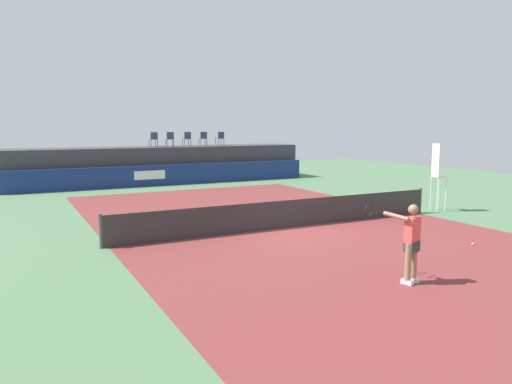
# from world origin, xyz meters

# --- Properties ---
(ground_plane) EXTENTS (48.00, 48.00, 0.00)m
(ground_plane) POSITION_xyz_m (0.00, 3.00, 0.00)
(ground_plane) COLOR #4C704C
(court_inner) EXTENTS (12.00, 22.00, 0.00)m
(court_inner) POSITION_xyz_m (0.00, 0.00, 0.00)
(court_inner) COLOR maroon
(court_inner) RESTS_ON ground
(sponsor_wall) EXTENTS (18.00, 0.22, 1.20)m
(sponsor_wall) POSITION_xyz_m (-0.00, 13.50, 0.60)
(sponsor_wall) COLOR navy
(sponsor_wall) RESTS_ON ground
(spectator_platform) EXTENTS (18.00, 2.80, 2.20)m
(spectator_platform) POSITION_xyz_m (0.00, 15.30, 1.10)
(spectator_platform) COLOR #38383D
(spectator_platform) RESTS_ON ground
(spectator_chair_far_left) EXTENTS (0.46, 0.46, 0.89)m
(spectator_chair_far_left) POSITION_xyz_m (-0.42, 15.14, 2.69)
(spectator_chair_far_left) COLOR #2D3D56
(spectator_chair_far_left) RESTS_ON spectator_platform
(spectator_chair_left) EXTENTS (0.48, 0.48, 0.89)m
(spectator_chair_left) POSITION_xyz_m (0.63, 15.22, 2.69)
(spectator_chair_left) COLOR #2D3D56
(spectator_chair_left) RESTS_ON spectator_platform
(spectator_chair_center) EXTENTS (0.46, 0.46, 0.89)m
(spectator_chair_center) POSITION_xyz_m (1.79, 15.35, 2.69)
(spectator_chair_center) COLOR #2D3D56
(spectator_chair_center) RESTS_ON spectator_platform
(spectator_chair_right) EXTENTS (0.47, 0.47, 0.89)m
(spectator_chair_right) POSITION_xyz_m (2.95, 15.50, 2.69)
(spectator_chair_right) COLOR #2D3D56
(spectator_chair_right) RESTS_ON spectator_platform
(spectator_chair_far_right) EXTENTS (0.47, 0.47, 0.89)m
(spectator_chair_far_right) POSITION_xyz_m (4.07, 15.32, 2.69)
(spectator_chair_far_right) COLOR #2D3D56
(spectator_chair_far_right) RESTS_ON spectator_platform
(umpire_chair) EXTENTS (0.50, 0.50, 2.76)m
(umpire_chair) POSITION_xyz_m (7.08, 0.02, 1.59)
(umpire_chair) COLOR white
(umpire_chair) RESTS_ON ground
(tennis_net) EXTENTS (12.40, 0.02, 0.95)m
(tennis_net) POSITION_xyz_m (0.00, 0.00, 0.47)
(tennis_net) COLOR #2D2D2D
(tennis_net) RESTS_ON ground
(net_post_near) EXTENTS (0.10, 0.10, 1.00)m
(net_post_near) POSITION_xyz_m (-6.20, 0.00, 0.50)
(net_post_near) COLOR #4C4C51
(net_post_near) RESTS_ON ground
(net_post_far) EXTENTS (0.10, 0.10, 1.00)m
(net_post_far) POSITION_xyz_m (6.20, 0.00, 0.50)
(net_post_far) COLOR #4C4C51
(net_post_far) RESTS_ON ground
(tennis_player) EXTENTS (0.91, 1.11, 1.77)m
(tennis_player) POSITION_xyz_m (-0.66, -6.29, 0.96)
(tennis_player) COLOR white
(tennis_player) RESTS_ON court_inner
(tennis_ball) EXTENTS (0.07, 0.07, 0.07)m
(tennis_ball) POSITION_xyz_m (3.51, -4.63, 0.04)
(tennis_ball) COLOR #D8EA33
(tennis_ball) RESTS_ON court_inner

